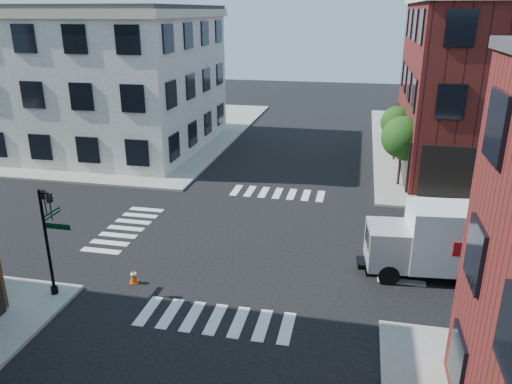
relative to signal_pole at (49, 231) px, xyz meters
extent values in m
plane|color=black|center=(6.72, 6.68, -2.86)|extent=(120.00, 120.00, 0.00)
cube|color=gray|center=(-14.28, 27.68, -2.78)|extent=(30.00, 30.00, 0.15)
cube|color=#BAB5AA|center=(-12.28, 22.68, 2.64)|extent=(22.00, 16.00, 11.00)
cylinder|color=black|center=(14.22, 16.68, -1.97)|extent=(0.18, 0.18, 1.47)
cylinder|color=black|center=(14.22, 16.68, -1.24)|extent=(0.12, 0.12, 1.47)
sphere|color=#14350E|center=(14.22, 16.68, 0.44)|extent=(2.69, 2.69, 2.69)
sphere|color=#14350E|center=(14.47, 16.58, -0.10)|extent=(1.85, 1.85, 1.85)
cylinder|color=black|center=(14.22, 22.68, -2.04)|extent=(0.18, 0.18, 1.33)
cylinder|color=black|center=(14.22, 22.68, -1.38)|extent=(0.12, 0.12, 1.33)
sphere|color=#14350E|center=(14.22, 22.68, 0.14)|extent=(2.43, 2.43, 2.43)
sphere|color=#14350E|center=(14.47, 22.58, -0.35)|extent=(1.67, 1.67, 1.67)
cylinder|color=black|center=(-0.08, -0.12, -0.56)|extent=(0.12, 0.12, 4.60)
cylinder|color=black|center=(-0.08, -0.12, -2.56)|extent=(0.28, 0.28, 0.30)
cube|color=#053819|center=(0.47, -0.12, 0.29)|extent=(1.10, 0.03, 0.22)
cube|color=#053819|center=(-0.08, 0.43, 0.54)|extent=(0.03, 1.10, 0.22)
imported|color=black|center=(0.27, -0.02, 1.04)|extent=(0.22, 0.18, 1.10)
imported|color=black|center=(-0.18, 0.23, 1.04)|extent=(0.18, 0.22, 1.10)
cube|color=silver|center=(16.40, 4.95, -1.00)|extent=(5.31, 2.69, 2.74)
cube|color=maroon|center=(16.50, 3.83, -1.00)|extent=(1.94, 0.23, 0.62)
cube|color=maroon|center=(16.29, 6.06, -1.00)|extent=(1.94, 0.23, 0.62)
cube|color=#A3A3A5|center=(13.06, 4.62, -1.49)|extent=(1.96, 2.28, 1.77)
cube|color=black|center=(12.22, 4.54, -1.18)|extent=(0.25, 1.68, 0.79)
cube|color=black|center=(15.34, 4.84, -2.42)|extent=(7.12, 1.56, 0.22)
cylinder|color=black|center=(13.15, 3.70, -2.42)|extent=(0.91, 0.39, 0.88)
cylinder|color=black|center=(12.97, 5.55, -2.42)|extent=(0.91, 0.39, 0.88)
cylinder|color=black|center=(16.31, 4.01, -2.42)|extent=(0.91, 0.39, 0.88)
cylinder|color=black|center=(16.13, 5.85, -2.42)|extent=(0.91, 0.39, 0.88)
cylinder|color=black|center=(18.24, 6.06, -2.42)|extent=(0.91, 0.39, 0.88)
cube|color=#CD4809|center=(2.58, 1.54, -2.84)|extent=(0.45, 0.45, 0.04)
cone|color=#CD4809|center=(2.58, 1.54, -2.53)|extent=(0.42, 0.42, 0.65)
cylinder|color=white|center=(2.58, 1.54, -2.44)|extent=(0.25, 0.25, 0.07)
camera|label=1|loc=(11.51, -15.58, 8.05)|focal=35.00mm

